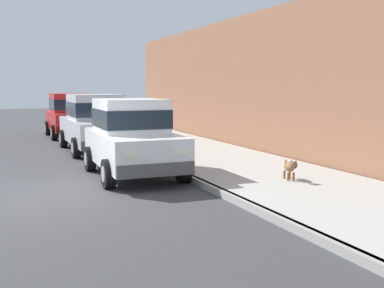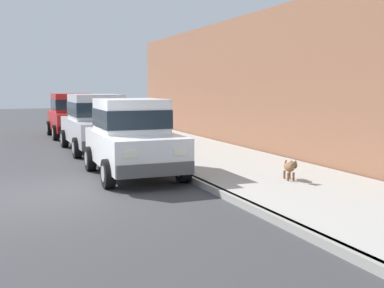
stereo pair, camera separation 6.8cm
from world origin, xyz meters
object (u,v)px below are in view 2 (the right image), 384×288
Objects in this scene: car_red_hatchback at (72,114)px; car_silver_sedan at (96,122)px; dog_brown at (290,167)px; car_white_hatchback at (132,136)px.

car_silver_sedan is at bearing -88.91° from car_red_hatchback.
dog_brown is at bearing -77.00° from car_red_hatchback.
car_red_hatchback is at bearing 91.09° from car_silver_sedan.
car_white_hatchback is 3.87m from dog_brown.
car_white_hatchback is 0.83× the size of car_silver_sedan.
car_silver_sedan reaches higher than car_white_hatchback.
car_red_hatchback is (-0.03, 9.90, 0.00)m from car_white_hatchback.
dog_brown is at bearing -69.50° from car_silver_sedan.
car_silver_sedan is 5.02m from car_red_hatchback.
car_white_hatchback is at bearing 138.08° from dog_brown.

